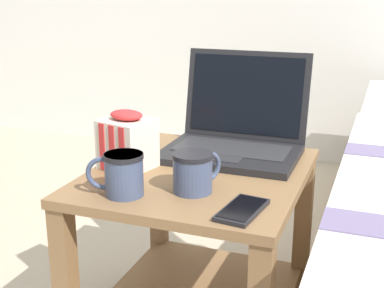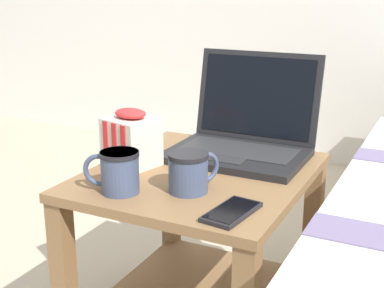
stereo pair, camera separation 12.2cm
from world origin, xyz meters
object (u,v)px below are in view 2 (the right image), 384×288
Objects in this scene: mug_front_right at (118,170)px; snack_bag at (131,140)px; laptop at (243,135)px; mug_front_left at (189,170)px; cell_phone at (232,212)px.

mug_front_right is 0.18m from snack_bag.
mug_front_right is at bearing -110.37° from laptop.
mug_front_left is 0.97× the size of mug_front_right.
snack_bag reaches higher than cell_phone.
mug_front_right is (-0.14, -0.37, 0.00)m from laptop.
laptop reaches higher than mug_front_right.
snack_bag is (-0.07, 0.16, 0.01)m from mug_front_right.
laptop is at bearing 45.09° from snack_bag.
mug_front_left is 0.83× the size of snack_bag.
laptop is 0.39m from cell_phone.
laptop is 2.90× the size of mug_front_left.
mug_front_right is (-0.13, -0.07, 0.00)m from mug_front_left.
snack_bag is at bearing 113.78° from mug_front_right.
mug_front_left is at bearing -23.77° from snack_bag.
mug_front_right is 0.85× the size of snack_bag.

